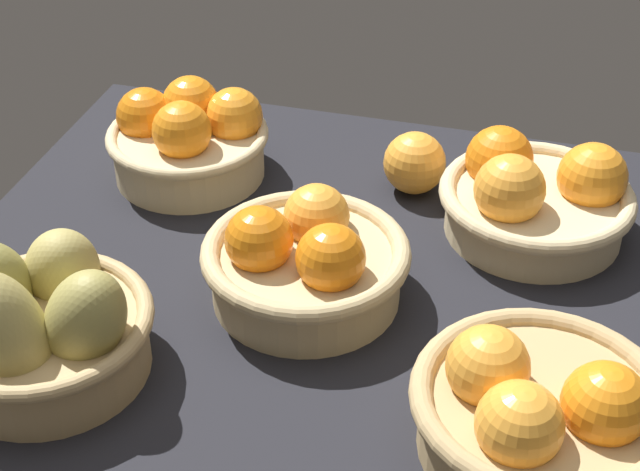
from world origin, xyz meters
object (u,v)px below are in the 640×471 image
(basket_near_left, at_px, (534,196))
(loose_orange_front_gap, at_px, (415,163))
(basket_far_right_pears, at_px, (41,323))
(basket_far_left, at_px, (539,412))
(basket_near_right, at_px, (188,138))
(basket_center, at_px, (305,261))

(basket_near_left, height_order, loose_orange_front_gap, basket_near_left)
(basket_far_right_pears, height_order, basket_near_left, basket_far_right_pears)
(basket_far_left, height_order, loose_orange_front_gap, basket_far_left)
(basket_far_left, bearing_deg, basket_near_right, -37.56)
(basket_near_right, distance_m, basket_far_right_pears, 0.37)
(basket_far_left, xyz_separation_m, basket_near_left, (0.03, -0.34, -0.00))
(basket_far_left, relative_size, basket_far_right_pears, 0.97)
(basket_near_left, bearing_deg, basket_far_left, 95.70)
(basket_far_right_pears, xyz_separation_m, loose_orange_front_gap, (-0.28, -0.40, -0.02))
(basket_far_left, height_order, basket_near_left, basket_far_left)
(loose_orange_front_gap, bearing_deg, basket_far_right_pears, 55.02)
(basket_near_right, bearing_deg, basket_center, 136.03)
(basket_far_left, distance_m, basket_far_right_pears, 0.46)
(basket_far_left, relative_size, basket_center, 1.05)
(basket_far_left, height_order, basket_center, basket_far_left)
(basket_near_right, xyz_separation_m, basket_far_right_pears, (0.00, 0.37, 0.01))
(basket_center, distance_m, basket_near_left, 0.29)
(basket_near_right, bearing_deg, loose_orange_front_gap, -173.18)
(loose_orange_front_gap, bearing_deg, basket_near_right, 6.82)
(basket_far_right_pears, bearing_deg, basket_near_left, -140.28)
(basket_near_left, bearing_deg, basket_center, 40.62)
(basket_center, bearing_deg, basket_near_right, -43.97)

